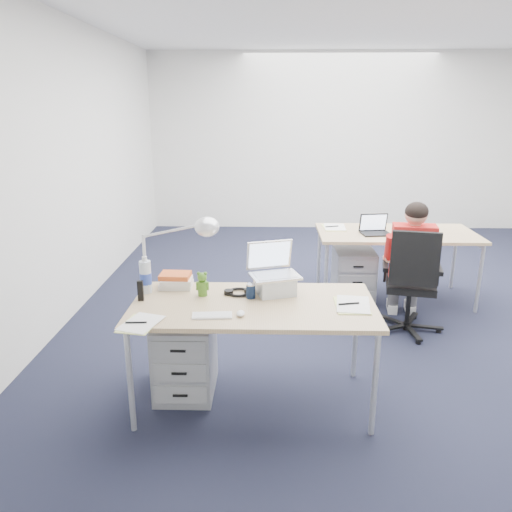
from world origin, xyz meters
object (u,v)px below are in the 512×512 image
at_px(computer_mouse, 241,313).
at_px(office_chair, 409,303).
at_px(desk_lamp, 169,254).
at_px(desk_near, 253,310).
at_px(book_stack, 176,280).
at_px(seated_person, 409,264).
at_px(bear_figurine, 202,284).
at_px(silver_laptop, 275,270).
at_px(cordless_phone, 140,291).
at_px(dark_laptop, 377,224).
at_px(drawer_pedestal_far, 353,275).
at_px(sunglasses, 289,288).
at_px(headphones, 239,291).
at_px(far_cup, 418,229).
at_px(water_bottle, 146,275).
at_px(desk_far, 396,237).
at_px(wireless_keyboard, 212,315).
at_px(can_koozie, 251,291).
at_px(drawer_pedestal_near, 186,356).

bearing_deg(computer_mouse, office_chair, 43.70).
xyz_separation_m(computer_mouse, desk_lamp, (-0.51, 0.40, 0.26)).
bearing_deg(desk_near, book_stack, 152.53).
distance_m(seated_person, bear_figurine, 2.12).
bearing_deg(office_chair, desk_near, -127.88).
height_order(silver_laptop, cordless_phone, silver_laptop).
distance_m(office_chair, dark_laptop, 0.91).
relative_size(silver_laptop, book_stack, 1.51).
relative_size(drawer_pedestal_far, book_stack, 2.42).
relative_size(silver_laptop, computer_mouse, 4.19).
distance_m(cordless_phone, sunglasses, 1.02).
bearing_deg(headphones, drawer_pedestal_far, 46.72).
relative_size(bear_figurine, far_cup, 1.84).
bearing_deg(water_bottle, desk_far, 39.29).
bearing_deg(water_bottle, dark_laptop, 40.87).
bearing_deg(far_cup, bear_figurine, -137.90).
xyz_separation_m(drawer_pedestal_far, headphones, (-1.10, -1.75, 0.47)).
relative_size(silver_laptop, wireless_keyboard, 1.40).
height_order(book_stack, cordless_phone, cordless_phone).
bearing_deg(bear_figurine, water_bottle, 174.90).
relative_size(silver_laptop, sunglasses, 3.12).
bearing_deg(drawer_pedestal_far, water_bottle, -135.02).
bearing_deg(seated_person, sunglasses, -128.65).
height_order(seated_person, drawer_pedestal_far, seated_person).
height_order(desk_far, seated_person, seated_person).
xyz_separation_m(seated_person, far_cup, (0.23, 0.59, 0.19)).
distance_m(water_bottle, bear_figurine, 0.40).
height_order(wireless_keyboard, book_stack, book_stack).
bearing_deg(far_cup, dark_laptop, -172.30).
relative_size(desk_far, silver_laptop, 4.64).
height_order(computer_mouse, bear_figurine, bear_figurine).
xyz_separation_m(desk_near, cordless_phone, (-0.75, 0.03, 0.12)).
bearing_deg(far_cup, headphones, -134.73).
height_order(drawer_pedestal_far, sunglasses, sunglasses).
bearing_deg(book_stack, computer_mouse, -45.29).
xyz_separation_m(drawer_pedestal_far, desk_lamp, (-1.57, -1.73, 0.73)).
xyz_separation_m(desk_far, office_chair, (-0.05, -0.80, -0.41)).
bearing_deg(bear_figurine, desk_lamp, 166.99).
xyz_separation_m(desk_far, silver_laptop, (-1.27, -1.77, 0.22)).
bearing_deg(computer_mouse, headphones, 95.52).
bearing_deg(far_cup, desk_near, -130.22).
xyz_separation_m(drawer_pedestal_far, can_koozie, (-1.01, -1.83, 0.51)).
bearing_deg(wireless_keyboard, water_bottle, 136.70).
relative_size(office_chair, desk_lamp, 1.76).
distance_m(silver_laptop, water_bottle, 0.89).
xyz_separation_m(silver_laptop, dark_laptop, (1.04, 1.67, -0.07)).
height_order(desk_far, desk_lamp, desk_lamp).
bearing_deg(wireless_keyboard, drawer_pedestal_near, 120.66).
bearing_deg(desk_near, drawer_pedestal_near, 166.18).
xyz_separation_m(desk_far, drawer_pedestal_near, (-1.90, -1.84, -0.41)).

